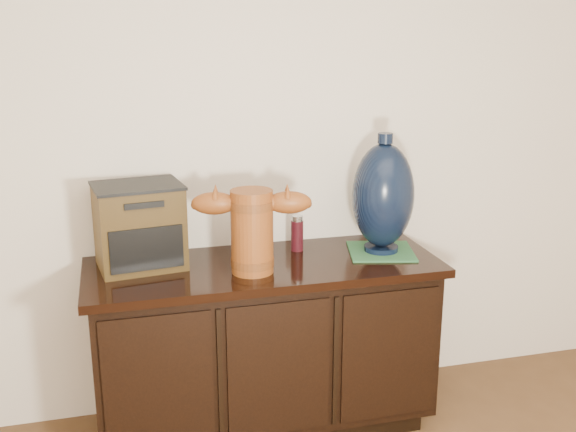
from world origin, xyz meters
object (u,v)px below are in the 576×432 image
object	(u,v)px
sideboard	(265,344)
terracotta_vessel	(252,226)
spray_can	(297,233)
tv_radio	(139,226)
lamp_base	(383,196)

from	to	relation	value
sideboard	terracotta_vessel	bearing A→B (deg)	-127.28
spray_can	terracotta_vessel	bearing A→B (deg)	-138.59
tv_radio	spray_can	world-z (taller)	tv_radio
terracotta_vessel	tv_radio	distance (m)	0.46
terracotta_vessel	tv_radio	xyz separation A→B (m)	(-0.42, 0.18, -0.02)
spray_can	tv_radio	bearing A→B (deg)	-177.01
lamp_base	sideboard	bearing A→B (deg)	-178.91
sideboard	terracotta_vessel	distance (m)	0.57
terracotta_vessel	spray_can	distance (m)	0.34
lamp_base	spray_can	distance (m)	0.40
terracotta_vessel	tv_radio	world-z (taller)	tv_radio
sideboard	lamp_base	distance (m)	0.81
sideboard	tv_radio	xyz separation A→B (m)	(-0.49, 0.09, 0.54)
sideboard	spray_can	xyz separation A→B (m)	(0.18, 0.13, 0.45)
sideboard	tv_radio	distance (m)	0.74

